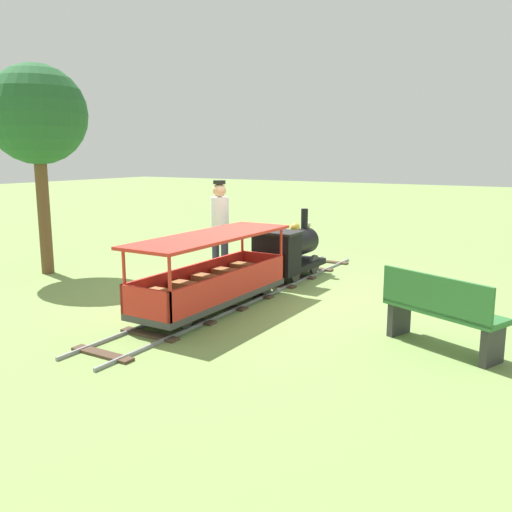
# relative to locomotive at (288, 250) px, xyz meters

# --- Properties ---
(ground_plane) EXTENTS (60.00, 60.00, 0.00)m
(ground_plane) POSITION_rel_locomotive_xyz_m (0.00, -0.95, -0.48)
(ground_plane) COLOR #75934C
(track) EXTENTS (0.78, 6.40, 0.04)m
(track) POSITION_rel_locomotive_xyz_m (0.00, -1.20, -0.47)
(track) COLOR gray
(track) RESTS_ON ground_plane
(locomotive) EXTENTS (0.74, 1.45, 1.08)m
(locomotive) POSITION_rel_locomotive_xyz_m (0.00, 0.00, 0.00)
(locomotive) COLOR black
(locomotive) RESTS_ON ground_plane
(passenger_car) EXTENTS (0.84, 2.70, 0.97)m
(passenger_car) POSITION_rel_locomotive_xyz_m (0.00, -2.10, -0.06)
(passenger_car) COLOR #3F3F3F
(passenger_car) RESTS_ON ground_plane
(conductor_person) EXTENTS (0.30, 0.30, 1.62)m
(conductor_person) POSITION_rel_locomotive_xyz_m (-0.96, -0.56, 0.47)
(conductor_person) COLOR #282D47
(conductor_person) RESTS_ON ground_plane
(park_bench) EXTENTS (1.35, 0.86, 0.82)m
(park_bench) POSITION_rel_locomotive_xyz_m (2.91, -2.07, -0.07)
(park_bench) COLOR #2D6B33
(park_bench) RESTS_ON ground_plane
(oak_tree_near) EXTENTS (1.64, 1.64, 3.49)m
(oak_tree_near) POSITION_rel_locomotive_xyz_m (-3.78, -1.75, 2.16)
(oak_tree_near) COLOR brown
(oak_tree_near) RESTS_ON ground_plane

